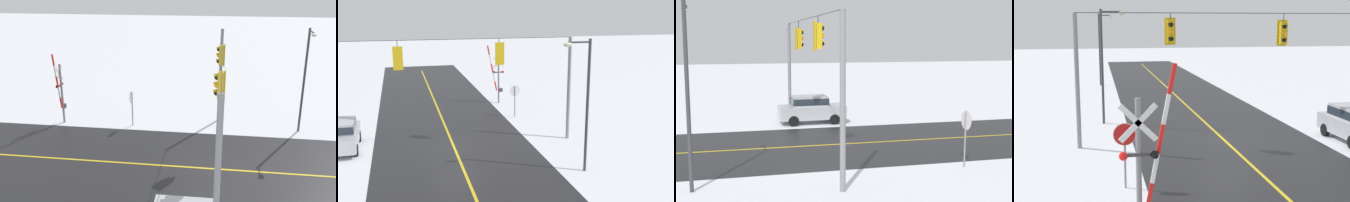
# 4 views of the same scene
# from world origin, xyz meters

# --- Properties ---
(ground_plane) EXTENTS (160.00, 160.00, 0.00)m
(ground_plane) POSITION_xyz_m (0.00, 0.00, 0.00)
(ground_plane) COLOR white
(road_asphalt) EXTENTS (9.00, 80.00, 0.01)m
(road_asphalt) POSITION_xyz_m (0.00, 6.00, 0.00)
(road_asphalt) COLOR black
(road_asphalt) RESTS_ON ground
(lane_centre_line) EXTENTS (0.14, 72.00, 0.01)m
(lane_centre_line) POSITION_xyz_m (0.00, 6.00, 0.01)
(lane_centre_line) COLOR gold
(lane_centre_line) RESTS_ON ground
(signal_span) EXTENTS (14.20, 0.47, 6.22)m
(signal_span) POSITION_xyz_m (0.03, -0.01, 4.04)
(signal_span) COLOR gray
(signal_span) RESTS_ON ground
(stop_sign) EXTENTS (0.80, 0.09, 2.35)m
(stop_sign) POSITION_xyz_m (-5.23, -5.62, 1.71)
(stop_sign) COLOR gray
(stop_sign) RESTS_ON ground
(railroad_crossing) EXTENTS (1.45, 0.31, 4.83)m
(railroad_crossing) POSITION_xyz_m (-5.08, -10.33, 2.30)
(railroad_crossing) COLOR gray
(railroad_crossing) RESTS_ON ground
(parked_car_silver) EXTENTS (1.87, 4.22, 1.74)m
(parked_car_silver) POSITION_xyz_m (6.16, -1.21, 0.95)
(parked_car_silver) COLOR #B7BABF
(parked_car_silver) RESTS_ON ground
(streetlamp_near) EXTENTS (1.39, 0.28, 6.50)m
(streetlamp_near) POSITION_xyz_m (-5.59, 5.06, 3.92)
(streetlamp_near) COLOR #38383D
(streetlamp_near) RESTS_ON ground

